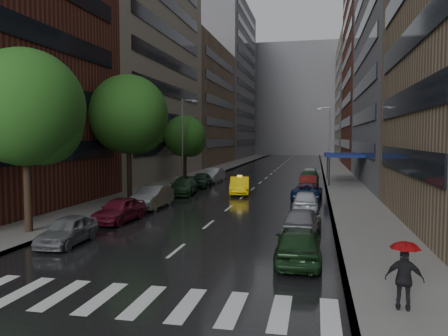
# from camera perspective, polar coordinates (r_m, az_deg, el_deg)

# --- Properties ---
(ground) EXTENTS (220.00, 220.00, 0.00)m
(ground) POSITION_cam_1_polar(r_m,az_deg,el_deg) (16.33, -10.76, -14.08)
(ground) COLOR gray
(ground) RESTS_ON ground
(road) EXTENTS (14.00, 140.00, 0.01)m
(road) POSITION_cam_1_polar(r_m,az_deg,el_deg) (64.79, 6.51, -0.49)
(road) COLOR black
(road) RESTS_ON ground
(sidewalk_left) EXTENTS (4.00, 140.00, 0.15)m
(sidewalk_left) POSITION_cam_1_polar(r_m,az_deg,el_deg) (66.23, -1.27, -0.31)
(sidewalk_left) COLOR gray
(sidewalk_left) RESTS_ON ground
(sidewalk_right) EXTENTS (4.00, 140.00, 0.15)m
(sidewalk_right) POSITION_cam_1_polar(r_m,az_deg,el_deg) (64.57, 14.49, -0.54)
(sidewalk_right) COLOR gray
(sidewalk_right) RESTS_ON ground
(crosswalk) EXTENTS (13.15, 2.80, 0.01)m
(crosswalk) POSITION_cam_1_polar(r_m,az_deg,el_deg) (14.52, -13.16, -16.40)
(crosswalk) COLOR silver
(crosswalk) RESTS_ON ground
(buildings_left) EXTENTS (8.00, 108.00, 38.00)m
(buildings_left) POSITION_cam_1_polar(r_m,az_deg,el_deg) (76.85, -4.22, 12.17)
(buildings_left) COLOR maroon
(buildings_left) RESTS_ON ground
(buildings_right) EXTENTS (8.05, 109.10, 36.00)m
(buildings_right) POSITION_cam_1_polar(r_m,az_deg,el_deg) (72.27, 19.31, 11.72)
(buildings_right) COLOR #937A5B
(buildings_right) RESTS_ON ground
(building_far) EXTENTS (40.00, 14.00, 32.00)m
(building_far) POSITION_cam_1_polar(r_m,az_deg,el_deg) (132.90, 9.35, 8.67)
(building_far) COLOR slate
(building_far) RESTS_ON ground
(tree_near) EXTENTS (6.03, 6.03, 9.60)m
(tree_near) POSITION_cam_1_polar(r_m,az_deg,el_deg) (24.78, -24.54, 7.18)
(tree_near) COLOR #382619
(tree_near) RESTS_ON ground
(tree_mid) EXTENTS (6.30, 6.30, 10.04)m
(tree_mid) POSITION_cam_1_polar(r_m,az_deg,el_deg) (35.76, -12.37, 6.84)
(tree_mid) COLOR #382619
(tree_mid) RESTS_ON ground
(tree_far) EXTENTS (4.76, 4.76, 7.59)m
(tree_far) POSITION_cam_1_polar(r_m,az_deg,el_deg) (49.97, -5.15, 4.14)
(tree_far) COLOR #382619
(tree_far) RESTS_ON ground
(taxi) EXTENTS (2.31, 4.90, 1.55)m
(taxi) POSITION_cam_1_polar(r_m,az_deg,el_deg) (38.85, 2.06, -2.32)
(taxi) COLOR yellow
(taxi) RESTS_ON ground
(parked_cars_left) EXTENTS (2.43, 34.23, 1.59)m
(parked_cars_left) POSITION_cam_1_polar(r_m,az_deg,el_deg) (36.22, -6.61, -2.85)
(parked_cars_left) COLOR slate
(parked_cars_left) RESTS_ON ground
(parked_cars_right) EXTENTS (2.57, 41.01, 1.55)m
(parked_cars_right) POSITION_cam_1_polar(r_m,az_deg,el_deg) (36.79, 10.83, -2.81)
(parked_cars_right) COLOR #163118
(parked_cars_right) RESTS_ON ground
(ped_red_umbrella) EXTENTS (1.10, 0.82, 2.01)m
(ped_red_umbrella) POSITION_cam_1_polar(r_m,az_deg,el_deg) (13.66, 22.54, -12.13)
(ped_red_umbrella) COLOR black
(ped_red_umbrella) RESTS_ON sidewalk_right
(street_lamp_left) EXTENTS (1.74, 0.22, 9.00)m
(street_lamp_left) POSITION_cam_1_polar(r_m,az_deg,el_deg) (46.39, -5.37, 3.79)
(street_lamp_left) COLOR gray
(street_lamp_left) RESTS_ON sidewalk_left
(street_lamp_right) EXTENTS (1.74, 0.22, 9.00)m
(street_lamp_right) POSITION_cam_1_polar(r_m,az_deg,el_deg) (59.33, 13.55, 3.74)
(street_lamp_right) COLOR gray
(street_lamp_right) RESTS_ON sidewalk_right
(awning) EXTENTS (4.00, 8.00, 3.12)m
(awning) POSITION_cam_1_polar(r_m,az_deg,el_deg) (49.43, 15.31, 1.64)
(awning) COLOR navy
(awning) RESTS_ON sidewalk_right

